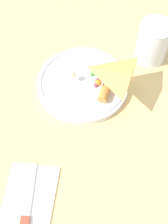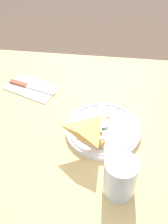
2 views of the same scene
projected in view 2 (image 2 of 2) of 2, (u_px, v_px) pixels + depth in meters
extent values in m
plane|color=brown|center=(66.00, 217.00, 1.44)|extent=(6.00, 6.00, 0.00)
cube|color=#DBB770|center=(58.00, 121.00, 0.96)|extent=(1.18, 0.82, 0.03)
cylinder|color=white|center=(103.00, 130.00, 0.90)|extent=(0.24, 0.24, 0.02)
torus|color=white|center=(103.00, 128.00, 0.90)|extent=(0.23, 0.23, 0.01)
pyramid|color=#DBA351|center=(102.00, 127.00, 0.88)|extent=(0.14, 0.15, 0.02)
cylinder|color=#C68942|center=(91.00, 137.00, 0.85)|extent=(0.09, 0.07, 0.02)
sphere|color=#388433|center=(104.00, 129.00, 0.86)|extent=(0.01, 0.01, 0.01)
sphere|color=#7A4256|center=(92.00, 128.00, 0.86)|extent=(0.01, 0.01, 0.01)
sphere|color=#EFDB93|center=(107.00, 117.00, 0.90)|extent=(0.02, 0.02, 0.02)
sphere|color=orange|center=(93.00, 129.00, 0.86)|extent=(0.02, 0.02, 0.02)
sphere|color=#7A4256|center=(95.00, 130.00, 0.86)|extent=(0.02, 0.02, 0.02)
sphere|color=orange|center=(100.00, 133.00, 0.85)|extent=(0.02, 0.02, 0.02)
cylinder|color=white|center=(120.00, 177.00, 0.71)|extent=(0.09, 0.09, 0.11)
cylinder|color=#B27F42|center=(120.00, 181.00, 0.72)|extent=(0.08, 0.08, 0.08)
torus|color=white|center=(122.00, 164.00, 0.68)|extent=(0.09, 0.09, 0.00)
cube|color=white|center=(32.00, 88.00, 1.07)|extent=(0.22, 0.17, 0.00)
cube|color=#99422D|center=(18.00, 83.00, 1.08)|extent=(0.07, 0.04, 0.01)
cube|color=silver|center=(40.00, 90.00, 1.06)|extent=(0.12, 0.05, 0.00)
ellipsoid|color=silver|center=(52.00, 93.00, 1.04)|extent=(0.02, 0.02, 0.00)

